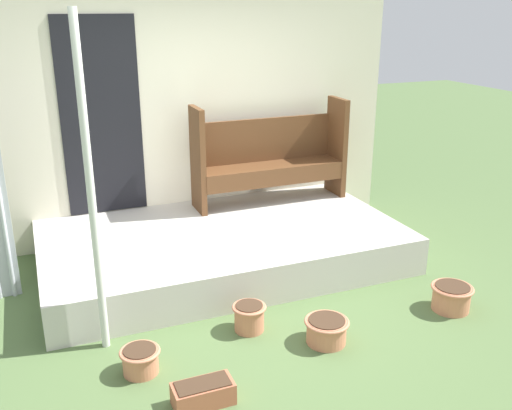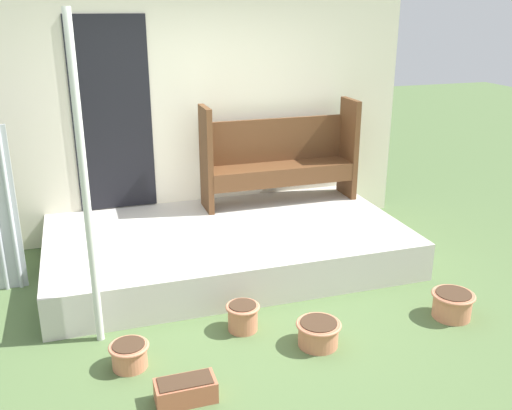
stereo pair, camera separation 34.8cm
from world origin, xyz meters
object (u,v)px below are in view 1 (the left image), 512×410
object	(u,v)px
flower_pot_middle	(249,316)
planter_box_rect	(203,393)
flower_pot_right	(326,330)
flower_pot_far_right	(451,296)
support_post	(91,193)
bench	(269,154)
flower_pot_left	(140,359)

from	to	relation	value
flower_pot_middle	planter_box_rect	bearing A→B (deg)	-129.99
flower_pot_middle	flower_pot_right	size ratio (longest dim) A/B	0.79
flower_pot_middle	flower_pot_far_right	bearing A→B (deg)	-11.28
flower_pot_far_right	planter_box_rect	xyz separation A→B (m)	(-2.31, -0.38, -0.04)
support_post	flower_pot_middle	size ratio (longest dim) A/B	8.94
bench	flower_pot_middle	size ratio (longest dim) A/B	6.24
bench	flower_pot_left	xyz separation A→B (m)	(-1.90, -2.14, -0.80)
flower_pot_left	support_post	bearing A→B (deg)	112.57
flower_pot_right	flower_pot_far_right	world-z (taller)	flower_pot_far_right
flower_pot_middle	flower_pot_far_right	xyz separation A→B (m)	(1.71, -0.34, -0.00)
bench	flower_pot_left	bearing A→B (deg)	-131.35
flower_pot_far_right	support_post	bearing A→B (deg)	169.01
flower_pot_left	flower_pot_middle	xyz separation A→B (m)	(0.91, 0.23, 0.02)
support_post	bench	distance (m)	2.71
flower_pot_right	planter_box_rect	world-z (taller)	flower_pot_right
bench	flower_pot_right	size ratio (longest dim) A/B	4.93
flower_pot_right	planter_box_rect	xyz separation A→B (m)	(-1.09, -0.33, -0.03)
flower_pot_middle	flower_pot_far_right	distance (m)	1.74
support_post	bench	size ratio (longest dim) A/B	1.43
bench	flower_pot_right	world-z (taller)	bench
bench	planter_box_rect	world-z (taller)	bench
flower_pot_left	flower_pot_right	world-z (taller)	flower_pot_right
flower_pot_left	flower_pot_far_right	distance (m)	2.63
flower_pot_right	flower_pot_far_right	xyz separation A→B (m)	(1.23, 0.04, 0.01)
flower_pot_left	flower_pot_middle	size ratio (longest dim) A/B	1.05
bench	flower_pot_right	distance (m)	2.47
bench	planter_box_rect	bearing A→B (deg)	-120.91
flower_pot_middle	planter_box_rect	xyz separation A→B (m)	(-0.60, -0.72, -0.05)
flower_pot_left	flower_pot_far_right	xyz separation A→B (m)	(2.62, -0.11, 0.02)
flower_pot_left	flower_pot_far_right	bearing A→B (deg)	-2.38
flower_pot_left	planter_box_rect	world-z (taller)	flower_pot_left
bench	planter_box_rect	distance (m)	3.17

